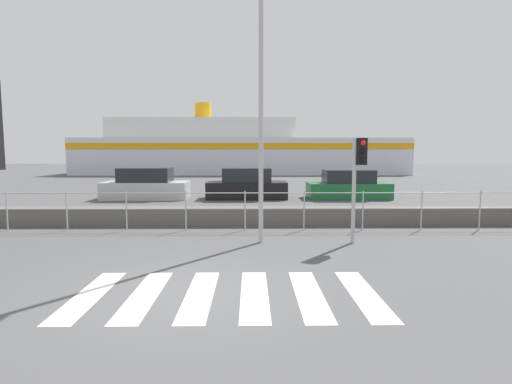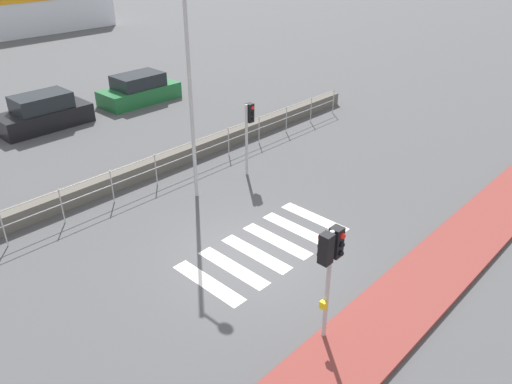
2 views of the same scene
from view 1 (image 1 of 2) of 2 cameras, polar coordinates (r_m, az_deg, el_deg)
ground_plane at (r=6.86m, az=-9.97°, el=-14.27°), size 160.00×160.00×0.00m
crosswalk at (r=6.78m, az=-4.15°, el=-14.39°), size 4.95×2.40×0.01m
seawall at (r=12.93m, az=-5.46°, el=-3.45°), size 25.64×0.55×0.58m
harbor_fence at (r=12.00m, az=-5.82°, el=-1.80°), size 23.12×0.04×1.19m
traffic_light_far at (r=10.47m, az=14.46°, el=3.58°), size 0.34×0.32×2.70m
streetlamp at (r=10.18m, az=0.75°, el=15.93°), size 0.32×1.11×6.79m
ferry_boat at (r=44.95m, az=-3.18°, el=5.89°), size 35.58×8.05×7.80m
parked_car_silver at (r=20.99m, az=-15.44°, el=0.89°), size 4.23×1.88×1.57m
parked_car_black at (r=20.30m, az=-1.31°, el=0.93°), size 4.04×1.77×1.56m
parked_car_green at (r=20.90m, az=13.02°, el=0.81°), size 4.09×1.85×1.46m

